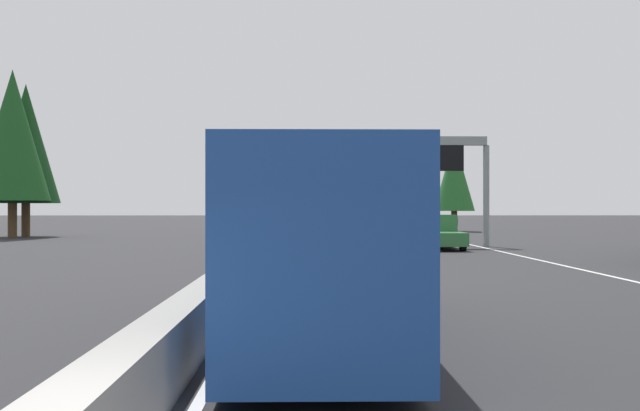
# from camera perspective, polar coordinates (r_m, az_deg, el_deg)

# --- Properties ---
(ground_plane) EXTENTS (320.00, 320.00, 0.00)m
(ground_plane) POSITION_cam_1_polar(r_m,az_deg,el_deg) (65.56, -2.41, -2.12)
(ground_plane) COLOR #262628
(median_barrier) EXTENTS (180.00, 0.56, 0.90)m
(median_barrier) POSITION_cam_1_polar(r_m,az_deg,el_deg) (85.54, -2.31, -1.35)
(median_barrier) COLOR gray
(median_barrier) RESTS_ON ground
(shoulder_stripe_right) EXTENTS (160.00, 0.16, 0.01)m
(shoulder_stripe_right) POSITION_cam_1_polar(r_m,az_deg,el_deg) (76.20, 6.46, -1.83)
(shoulder_stripe_right) COLOR silver
(shoulder_stripe_right) RESTS_ON ground
(shoulder_stripe_median) EXTENTS (160.00, 0.16, 0.01)m
(shoulder_stripe_median) POSITION_cam_1_polar(r_m,az_deg,el_deg) (75.55, -2.05, -1.85)
(shoulder_stripe_median) COLOR silver
(shoulder_stripe_median) RESTS_ON ground
(sign_gantry_overhead) EXTENTS (0.50, 12.68, 6.37)m
(sign_gantry_overhead) POSITION_cam_1_polar(r_m,az_deg,el_deg) (46.33, 4.55, 3.33)
(sign_gantry_overhead) COLOR gray
(sign_gantry_overhead) RESTS_ON ground
(bus_distant_b) EXTENTS (11.50, 2.55, 3.10)m
(bus_distant_b) POSITION_cam_1_polar(r_m,az_deg,el_deg) (14.24, -0.32, -2.35)
(bus_distant_b) COLOR #1E4793
(bus_distant_b) RESTS_ON ground
(box_truck_mid_center) EXTENTS (8.50, 2.40, 2.95)m
(box_truck_mid_center) POSITION_cam_1_polar(r_m,az_deg,el_deg) (42.35, -0.45, -1.02)
(box_truck_mid_center) COLOR white
(box_truck_mid_center) RESTS_ON ground
(sedan_near_right) EXTENTS (4.40, 1.80, 1.47)m
(sedan_near_right) POSITION_cam_1_polar(r_m,az_deg,el_deg) (61.05, -0.71, -1.62)
(sedan_near_right) COLOR #2D6B38
(sedan_near_right) RESTS_ON ground
(minivan_near_center) EXTENTS (5.00, 1.95, 1.69)m
(minivan_near_center) POSITION_cam_1_polar(r_m,az_deg,el_deg) (115.00, 2.51, -0.79)
(minivan_near_center) COLOR white
(minivan_near_center) RESTS_ON ground
(sedan_mid_right) EXTENTS (4.40, 1.80, 1.47)m
(sedan_mid_right) POSITION_cam_1_polar(r_m,az_deg,el_deg) (91.69, -0.88, -1.12)
(sedan_mid_right) COLOR maroon
(sedan_mid_right) RESTS_ON ground
(pickup_mid_left) EXTENTS (5.60, 2.00, 1.86)m
(pickup_mid_left) POSITION_cam_1_polar(r_m,az_deg,el_deg) (44.12, 8.50, -1.89)
(pickup_mid_left) COLOR #2D6B38
(pickup_mid_left) RESTS_ON ground
(sedan_distant_a) EXTENTS (4.40, 1.80, 1.47)m
(sedan_distant_a) POSITION_cam_1_polar(r_m,az_deg,el_deg) (132.63, 0.58, -0.82)
(sedan_distant_a) COLOR slate
(sedan_distant_a) RESTS_ON ground
(bus_far_left) EXTENTS (11.50, 2.55, 3.10)m
(bus_far_left) POSITION_cam_1_polar(r_m,az_deg,el_deg) (128.66, -0.93, -0.38)
(bus_far_left) COLOR #1E4793
(bus_far_left) RESTS_ON ground
(conifer_right_mid) EXTENTS (3.87, 3.87, 8.79)m
(conifer_right_mid) POSITION_cam_1_polar(r_m,az_deg,el_deg) (76.52, 9.55, 2.16)
(conifer_right_mid) COLOR #4C3823
(conifer_right_mid) RESTS_ON ground
(conifer_left_near) EXTENTS (5.54, 5.54, 12.58)m
(conifer_left_near) POSITION_cam_1_polar(r_m,az_deg,el_deg) (64.01, -21.10, 4.70)
(conifer_left_near) COLOR #4C3823
(conifer_left_near) RESTS_ON ground
(conifer_left_mid) EXTENTS (5.19, 5.19, 11.79)m
(conifer_left_mid) POSITION_cam_1_polar(r_m,az_deg,el_deg) (65.65, -20.26, 4.16)
(conifer_left_mid) COLOR #4C3823
(conifer_left_mid) RESTS_ON ground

